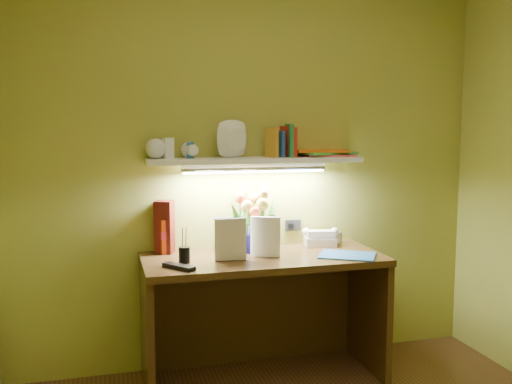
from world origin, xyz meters
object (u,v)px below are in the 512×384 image
at_px(desk_clock, 336,238).
at_px(telephone, 320,237).
at_px(desk, 263,318).
at_px(whisky_bottle, 165,232).
at_px(flower_bouquet, 254,219).

bearing_deg(desk_clock, telephone, -173.22).
bearing_deg(desk, whisky_bottle, 158.15).
xyz_separation_m(desk_clock, whisky_bottle, (-1.10, -0.01, 0.10)).
bearing_deg(flower_bouquet, whisky_bottle, 174.36).
xyz_separation_m(desk, flower_bouquet, (-0.01, 0.17, 0.57)).
distance_m(desk, telephone, 0.63).
distance_m(telephone, whisky_bottle, 0.98).
height_order(telephone, whisky_bottle, whisky_bottle).
bearing_deg(whisky_bottle, desk_clock, 0.53).
bearing_deg(desk_clock, flower_bouquet, 172.25).
relative_size(flower_bouquet, desk_clock, 5.44).
xyz_separation_m(desk, telephone, (0.42, 0.18, 0.43)).
bearing_deg(telephone, flower_bouquet, -166.05).
relative_size(desk, flower_bouquet, 3.64).
distance_m(desk, flower_bouquet, 0.59).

